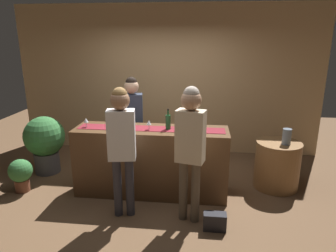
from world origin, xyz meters
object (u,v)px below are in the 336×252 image
(vase_on_side_table, at_px, (287,137))
(handbag, at_px, (215,222))
(wine_bottle_amber, at_px, (185,121))
(customer_browsing, at_px, (122,139))
(wine_glass_mid_counter, at_px, (86,120))
(round_side_table, at_px, (277,165))
(wine_glass_near_customer, at_px, (149,123))
(potted_plant_tall, at_px, (45,141))
(potted_plant_small, at_px, (21,173))
(bartender, at_px, (132,116))
(wine_bottle_clear, at_px, (126,119))
(wine_bottle_green, at_px, (168,122))
(customer_sipping, at_px, (190,140))

(vase_on_side_table, relative_size, handbag, 0.86)
(wine_bottle_amber, height_order, customer_browsing, customer_browsing)
(wine_glass_mid_counter, bearing_deg, round_side_table, 8.81)
(customer_browsing, relative_size, vase_on_side_table, 7.15)
(wine_glass_near_customer, relative_size, potted_plant_tall, 0.14)
(potted_plant_small, bearing_deg, bartender, 26.24)
(potted_plant_small, bearing_deg, wine_bottle_clear, 9.20)
(wine_bottle_clear, relative_size, vase_on_side_table, 1.26)
(potted_plant_tall, bearing_deg, customer_browsing, -34.63)
(wine_bottle_clear, height_order, wine_glass_mid_counter, wine_bottle_clear)
(handbag, bearing_deg, customer_browsing, 170.40)
(wine_bottle_clear, height_order, potted_plant_small, wine_bottle_clear)
(wine_bottle_clear, distance_m, potted_plant_small, 1.82)
(wine_bottle_green, distance_m, customer_sipping, 0.75)
(wine_bottle_amber, distance_m, bartender, 1.04)
(wine_glass_near_customer, distance_m, customer_sipping, 0.87)
(wine_bottle_clear, xyz_separation_m, bartender, (-0.02, 0.52, -0.09))
(wine_glass_near_customer, bearing_deg, customer_browsing, -112.06)
(wine_glass_mid_counter, distance_m, bartender, 0.83)
(wine_glass_near_customer, bearing_deg, round_side_table, 13.43)
(wine_bottle_green, xyz_separation_m, potted_plant_tall, (-2.19, 0.51, -0.55))
(bartender, bearing_deg, customer_sipping, 118.45)
(vase_on_side_table, bearing_deg, wine_glass_mid_counter, -172.80)
(wine_glass_mid_counter, bearing_deg, customer_sipping, -22.13)
(customer_browsing, bearing_deg, wine_bottle_clear, 90.49)
(wine_bottle_green, xyz_separation_m, handbag, (0.68, -0.85, -1.02))
(wine_bottle_green, distance_m, handbag, 1.49)
(bartender, distance_m, vase_on_side_table, 2.42)
(wine_glass_near_customer, height_order, potted_plant_tall, wine_glass_near_customer)
(potted_plant_small, bearing_deg, handbag, -12.63)
(customer_sipping, height_order, customer_browsing, customer_sipping)
(wine_bottle_amber, relative_size, potted_plant_small, 0.59)
(wine_bottle_amber, distance_m, customer_sipping, 0.74)
(wine_glass_near_customer, distance_m, potted_plant_small, 2.14)
(wine_bottle_amber, xyz_separation_m, wine_glass_near_customer, (-0.50, -0.12, -0.01))
(potted_plant_tall, bearing_deg, vase_on_side_table, -2.58)
(customer_sipping, relative_size, vase_on_side_table, 7.28)
(customer_browsing, relative_size, potted_plant_small, 3.34)
(potted_plant_tall, relative_size, handbag, 3.56)
(vase_on_side_table, bearing_deg, wine_bottle_green, -169.05)
(wine_glass_near_customer, xyz_separation_m, round_side_table, (1.93, 0.46, -0.75))
(bartender, bearing_deg, potted_plant_small, 15.85)
(round_side_table, distance_m, potted_plant_small, 3.94)
(wine_glass_near_customer, height_order, vase_on_side_table, wine_glass_near_customer)
(customer_browsing, relative_size, handbag, 6.13)
(customer_browsing, height_order, round_side_table, customer_browsing)
(potted_plant_tall, height_order, potted_plant_small, potted_plant_tall)
(customer_sipping, relative_size, round_side_table, 2.36)
(vase_on_side_table, xyz_separation_m, potted_plant_tall, (-3.93, 0.18, -0.28))
(wine_bottle_clear, distance_m, handbag, 1.89)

